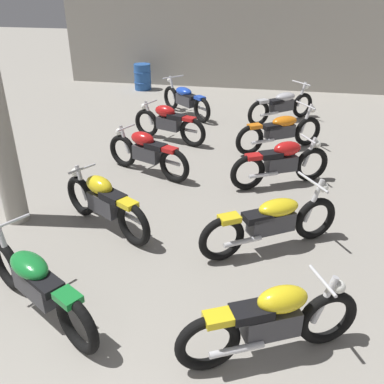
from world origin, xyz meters
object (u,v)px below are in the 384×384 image
Objects in this scene: motorcycle_left_row_5 at (186,99)px; motorcycle_right_row_3 at (281,162)px; motorcycle_right_row_2 at (272,221)px; motorcycle_left_row_1 at (36,283)px; motorcycle_left_row_4 at (169,122)px; oil_drum at (143,77)px; motorcycle_right_row_5 at (282,105)px; motorcycle_left_row_3 at (147,152)px; motorcycle_right_row_1 at (272,321)px; motorcycle_left_row_2 at (105,202)px; motorcycle_right_row_4 at (280,131)px.

motorcycle_right_row_3 is (2.63, -3.95, 0.01)m from motorcycle_left_row_5.
motorcycle_right_row_2 is 2.12m from motorcycle_right_row_3.
motorcycle_left_row_4 is (0.06, 5.84, 0.01)m from motorcycle_left_row_1.
motorcycle_left_row_4 is 5.16m from oil_drum.
motorcycle_left_row_1 is 1.12× the size of motorcycle_right_row_5.
motorcycle_left_row_1 is 8.31m from motorcycle_right_row_5.
motorcycle_left_row_5 reaches higher than motorcycle_left_row_4.
motorcycle_left_row_5 is (0.02, 7.93, 0.00)m from motorcycle_left_row_1.
motorcycle_left_row_3 is 2.56m from motorcycle_right_row_3.
motorcycle_right_row_3 is at bearing -35.77° from motorcycle_left_row_4.
motorcycle_left_row_4 and motorcycle_right_row_1 have the same top height.
motorcycle_right_row_2 is at bearing -92.99° from motorcycle_right_row_3.
motorcycle_right_row_2 is at bearing -1.46° from motorcycle_left_row_2.
motorcycle_left_row_5 is 2.61m from motorcycle_right_row_5.
motorcycle_right_row_1 is 5.86m from motorcycle_right_row_4.
motorcycle_right_row_2 reaches higher than motorcycle_left_row_2.
motorcycle_right_row_5 is at bearing 89.54° from motorcycle_right_row_4.
motorcycle_left_row_1 is 1.02× the size of motorcycle_left_row_4.
motorcycle_right_row_4 reaches higher than oil_drum.
motorcycle_left_row_2 is at bearing 178.54° from motorcycle_right_row_2.
motorcycle_left_row_2 is 8.89m from oil_drum.
motorcycle_left_row_4 is (0.02, 3.92, 0.00)m from motorcycle_left_row_2.
motorcycle_right_row_3 is (2.61, 2.05, 0.00)m from motorcycle_left_row_2.
motorcycle_left_row_4 is at bearing 121.90° from motorcycle_right_row_2.
motorcycle_left_row_2 is 3.24m from motorcycle_right_row_1.
motorcycle_left_row_1 reaches higher than motorcycle_left_row_3.
motorcycle_right_row_2 is 3.93m from motorcycle_right_row_4.
oil_drum is (-2.02, 10.56, -0.03)m from motorcycle_left_row_1.
motorcycle_left_row_5 is (-0.02, 6.01, -0.01)m from motorcycle_left_row_2.
motorcycle_left_row_5 is at bearing -52.20° from oil_drum.
motorcycle_right_row_2 is 1.06× the size of motorcycle_right_row_3.
motorcycle_left_row_4 is at bearing -88.95° from motorcycle_left_row_5.
motorcycle_left_row_3 is at bearing -122.98° from motorcycle_right_row_5.
motorcycle_right_row_4 is (-0.04, 1.81, -0.01)m from motorcycle_right_row_3.
motorcycle_left_row_2 is (0.04, 1.92, 0.01)m from motorcycle_left_row_1.
motorcycle_left_row_1 is 1.07× the size of motorcycle_right_row_3.
motorcycle_left_row_3 is at bearing 179.93° from motorcycle_right_row_3.
oil_drum is at bearing 125.36° from motorcycle_right_row_3.
oil_drum is at bearing 134.11° from motorcycle_right_row_4.
motorcycle_left_row_1 is at bearing -91.36° from motorcycle_left_row_3.
motorcycle_right_row_4 is (0.02, 5.86, -0.01)m from motorcycle_right_row_1.
motorcycle_right_row_3 is 1.05× the size of motorcycle_right_row_5.
motorcycle_right_row_4 is (2.59, -2.14, 0.00)m from motorcycle_left_row_5.
motorcycle_left_row_4 is 2.21× the size of oil_drum.
motorcycle_left_row_1 is at bearing -123.70° from motorcycle_right_row_3.
motorcycle_right_row_5 is (2.57, 2.04, -0.01)m from motorcycle_left_row_4.
motorcycle_left_row_3 is 1.12× the size of motorcycle_left_row_5.
motorcycle_left_row_2 is 1.02× the size of motorcycle_right_row_5.
motorcycle_right_row_5 is 5.37m from oil_drum.
oil_drum is (-4.64, 4.78, -0.03)m from motorcycle_right_row_4.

